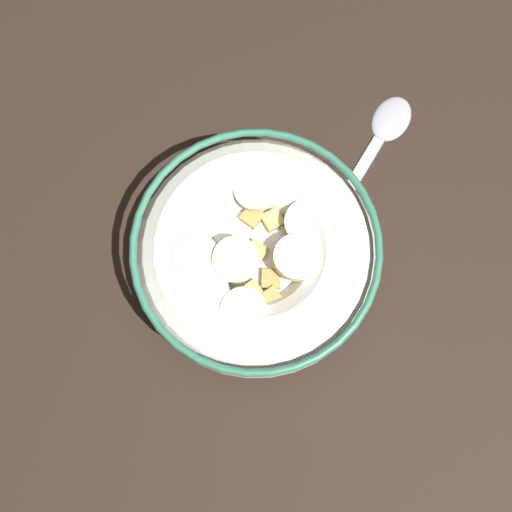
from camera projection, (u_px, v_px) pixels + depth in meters
The scene contains 3 objects.
ground_plane at pixel (256, 266), 59.10cm from camera, with size 111.74×111.74×2.00cm, color black.
cereal_bowl at pixel (256, 255), 54.85cm from camera, with size 19.27×19.27×6.37cm.
spoon at pixel (379, 139), 60.09cm from camera, with size 15.60×10.16×0.80cm.
Camera 1 is at (-5.64, -10.15, 56.95)cm, focal length 48.71 mm.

